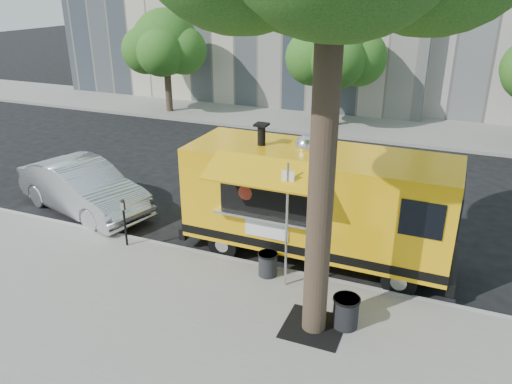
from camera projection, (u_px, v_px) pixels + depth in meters
ground at (250, 248)px, 13.52m from camera, size 120.00×120.00×0.00m
sidewalk at (173, 334)px, 10.08m from camera, size 60.00×6.00×0.15m
curb at (236, 262)px, 12.70m from camera, size 60.00×0.14×0.16m
far_sidewalk at (355, 125)px, 25.01m from camera, size 60.00×5.00×0.15m
tree_well at (314, 327)px, 10.16m from camera, size 1.20×1.20×0.02m
far_tree_a at (165, 42)px, 26.06m from camera, size 3.42×3.42×5.36m
far_tree_b at (336, 48)px, 23.23m from camera, size 3.60×3.60×5.50m
sign_post at (287, 219)px, 10.94m from camera, size 0.28×0.06×3.00m
parking_meter at (124, 217)px, 13.04m from camera, size 0.11×0.11×1.33m
food_truck at (316, 201)px, 12.45m from camera, size 6.92×3.22×3.41m
sedan at (83, 188)px, 15.39m from camera, size 5.14×3.00×1.60m
trash_bin_left at (346, 311)px, 10.07m from camera, size 0.56×0.56×0.67m
trash_bin_right at (268, 263)px, 11.88m from camera, size 0.48×0.48×0.58m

